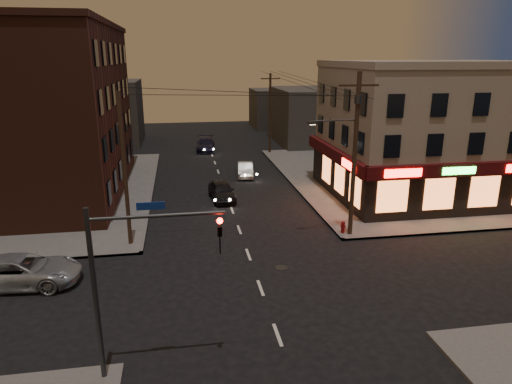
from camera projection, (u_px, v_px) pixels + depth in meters
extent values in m
plane|color=black|center=(260.00, 288.00, 22.46)|extent=(120.00, 120.00, 0.00)
cube|color=#514F4C|center=(412.00, 176.00, 43.26)|extent=(24.00, 28.00, 0.15)
cube|color=#514F4C|center=(5.00, 194.00, 37.54)|extent=(24.00, 28.00, 0.15)
cube|color=tan|center=(429.00, 132.00, 36.29)|extent=(15.00, 12.00, 10.00)
cube|color=tan|center=(436.00, 64.00, 34.79)|extent=(15.20, 12.20, 0.50)
cube|color=black|center=(468.00, 193.00, 31.61)|extent=(15.12, 0.25, 3.40)
cube|color=black|center=(337.00, 176.00, 36.05)|extent=(0.25, 12.12, 3.40)
cube|color=#400A0C|center=(475.00, 169.00, 30.82)|extent=(15.60, 0.50, 0.90)
cube|color=#400A0C|center=(334.00, 154.00, 35.49)|extent=(0.50, 12.60, 0.90)
cube|color=#FF140C|center=(403.00, 173.00, 29.72)|extent=(2.60, 0.06, 0.55)
cube|color=#26FF3F|center=(459.00, 171.00, 30.35)|extent=(2.40, 0.06, 0.50)
cube|color=#FF140C|center=(349.00, 165.00, 31.86)|extent=(0.06, 2.60, 0.55)
cube|color=orange|center=(462.00, 193.00, 31.35)|extent=(12.40, 0.08, 2.20)
cube|color=orange|center=(340.00, 178.00, 35.05)|extent=(0.08, 8.40, 2.20)
cube|color=#472317|center=(40.00, 113.00, 36.22)|extent=(12.00, 20.00, 13.00)
cube|color=#3F3D3A|center=(315.00, 116.00, 59.60)|extent=(10.00, 12.00, 7.00)
cube|color=#3F3D3A|center=(105.00, 112.00, 58.95)|extent=(9.00, 10.00, 8.00)
cube|color=#3F3D3A|center=(278.00, 108.00, 72.66)|extent=(8.00, 8.00, 6.00)
cylinder|color=#382619|center=(355.00, 156.00, 27.55)|extent=(0.28, 0.28, 10.00)
cube|color=#382619|center=(359.00, 85.00, 26.36)|extent=(2.40, 0.12, 0.12)
cylinder|color=#333538|center=(358.00, 99.00, 26.58)|extent=(0.44, 0.44, 0.50)
cylinder|color=#333538|center=(336.00, 120.00, 26.72)|extent=(2.60, 0.10, 0.10)
cube|color=#333538|center=(313.00, 123.00, 26.53)|extent=(0.60, 0.25, 0.18)
cube|color=#FFD88C|center=(313.00, 124.00, 26.55)|extent=(0.35, 0.15, 0.04)
cylinder|color=#382619|center=(270.00, 113.00, 52.46)|extent=(0.26, 0.26, 9.00)
cylinder|color=#382619|center=(125.00, 171.00, 26.20)|extent=(0.24, 0.24, 9.00)
cylinder|color=#333538|center=(96.00, 299.00, 15.21)|extent=(0.18, 0.18, 6.40)
cylinder|color=#333538|center=(158.00, 216.00, 14.76)|extent=(4.40, 0.12, 0.12)
imported|color=black|center=(220.00, 227.00, 15.22)|extent=(0.16, 0.20, 1.00)
sphere|color=#FF0C05|center=(220.00, 221.00, 15.03)|extent=(0.20, 0.20, 0.20)
cube|color=navy|center=(151.00, 206.00, 14.63)|extent=(0.90, 0.05, 0.25)
imported|color=#9A9EA2|center=(22.00, 271.00, 22.53)|extent=(5.74, 2.97, 1.55)
imported|color=black|center=(222.00, 191.00, 36.11)|extent=(2.11, 4.51, 1.49)
imported|color=gray|center=(245.00, 169.00, 43.24)|extent=(1.85, 4.16, 1.33)
imported|color=black|center=(206.00, 144.00, 54.99)|extent=(2.58, 5.39, 1.51)
cylinder|color=maroon|center=(343.00, 228.00, 29.02)|extent=(0.30, 0.30, 0.64)
sphere|color=maroon|center=(343.00, 223.00, 28.92)|extent=(0.25, 0.25, 0.25)
cylinder|color=maroon|center=(343.00, 226.00, 28.98)|extent=(0.36, 0.25, 0.13)
cylinder|color=maroon|center=(343.00, 226.00, 28.98)|extent=(0.25, 0.36, 0.13)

